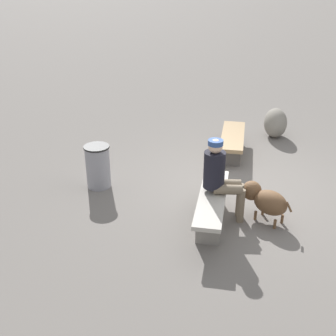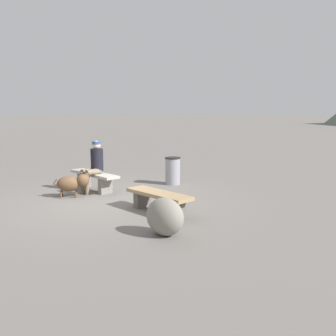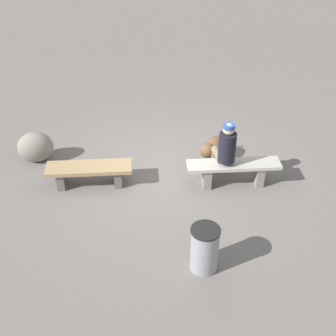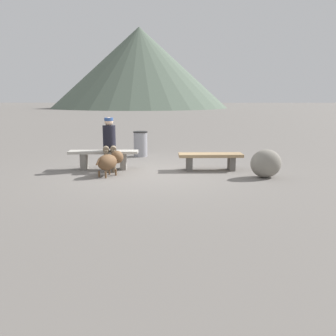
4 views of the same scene
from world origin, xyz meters
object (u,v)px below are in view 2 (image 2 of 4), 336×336
(dog, at_px, (72,183))
(seated_person, at_px, (94,163))
(bench_left, at_px, (159,198))
(trash_bin, at_px, (173,171))
(bench_right, at_px, (94,178))
(boulder, at_px, (165,217))

(dog, bearing_deg, seated_person, 42.16)
(bench_left, height_order, dog, dog)
(trash_bin, bearing_deg, dog, 81.30)
(dog, bearing_deg, bench_right, 52.89)
(bench_right, distance_m, dog, 0.83)
(trash_bin, xyz_separation_m, boulder, (-3.17, 3.01, -0.06))
(bench_right, xyz_separation_m, boulder, (-3.91, 0.90, -0.00))
(bench_right, height_order, boulder, boulder)
(trash_bin, height_order, boulder, trash_bin)
(bench_right, distance_m, trash_bin, 2.24)
(bench_left, relative_size, boulder, 2.26)
(seated_person, xyz_separation_m, boulder, (-3.73, 0.82, -0.44))
(seated_person, xyz_separation_m, trash_bin, (-0.57, -2.19, -0.37))
(boulder, bearing_deg, dog, -2.01)
(seated_person, distance_m, trash_bin, 2.30)
(boulder, bearing_deg, bench_right, -13.02)
(boulder, bearing_deg, trash_bin, -43.58)
(bench_left, xyz_separation_m, bench_right, (2.72, -0.05, 0.03))
(bench_right, xyz_separation_m, dog, (-0.30, 0.78, 0.02))
(bench_left, distance_m, seated_person, 2.59)
(boulder, bearing_deg, bench_left, -35.52)
(bench_right, distance_m, seated_person, 0.47)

